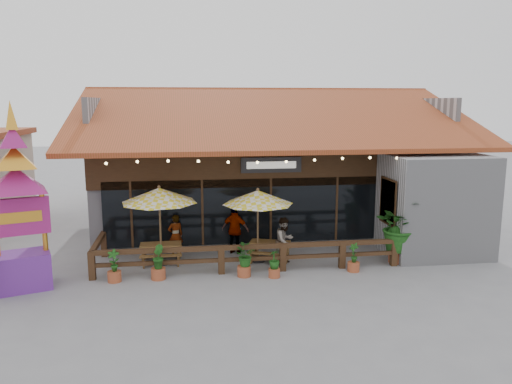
{
  "coord_description": "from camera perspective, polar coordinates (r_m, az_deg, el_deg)",
  "views": [
    {
      "loc": [
        -3.54,
        -15.8,
        5.4
      ],
      "look_at": [
        -1.1,
        1.5,
        2.27
      ],
      "focal_mm": 35.0,
      "sensor_mm": 36.0,
      "label": 1
    }
  ],
  "objects": [
    {
      "name": "picnic_table_left",
      "position": [
        17.46,
        -10.8,
        -6.51
      ],
      "size": [
        1.42,
        1.23,
        0.67
      ],
      "color": "brown",
      "rests_on": "ground"
    },
    {
      "name": "diner_b",
      "position": [
        16.96,
        3.28,
        -5.59
      ],
      "size": [
        0.99,
        0.97,
        1.61
      ],
      "primitive_type": "imported",
      "rotation": [
        0.0,
        0.0,
        0.67
      ],
      "color": "#362111",
      "rests_on": "ground"
    },
    {
      "name": "umbrella_right",
      "position": [
        16.84,
        0.21,
        -0.63
      ],
      "size": [
        2.43,
        2.43,
        2.58
      ],
      "color": "brown",
      "rests_on": "ground"
    },
    {
      "name": "patio_railing",
      "position": [
        16.31,
        -3.18,
        -6.94
      ],
      "size": [
        10.0,
        2.6,
        0.92
      ],
      "color": "#402B17",
      "rests_on": "ground"
    },
    {
      "name": "diner_c",
      "position": [
        18.09,
        -2.37,
        -4.32
      ],
      "size": [
        1.11,
        0.87,
        1.76
      ],
      "primitive_type": "imported",
      "rotation": [
        0.0,
        0.0,
        2.65
      ],
      "color": "#362111",
      "rests_on": "ground"
    },
    {
      "name": "planter_b",
      "position": [
        15.87,
        -11.14,
        -8.06
      ],
      "size": [
        0.45,
        0.48,
        1.09
      ],
      "color": "#9B492A",
      "rests_on": "ground"
    },
    {
      "name": "ground",
      "position": [
        17.07,
        4.4,
        -8.33
      ],
      "size": [
        100.0,
        100.0,
        0.0
      ],
      "primitive_type": "plane",
      "color": "gray",
      "rests_on": "ground"
    },
    {
      "name": "thai_sign_tower",
      "position": [
        15.74,
        -25.68,
        0.77
      ],
      "size": [
        2.77,
        2.77,
        5.89
      ],
      "color": "#682892",
      "rests_on": "ground"
    },
    {
      "name": "restaurant_building",
      "position": [
        22.95,
        1.57,
        2.14
      ],
      "size": [
        15.5,
        14.73,
        6.09
      ],
      "color": "#ADADB2",
      "rests_on": "ground"
    },
    {
      "name": "planter_e",
      "position": [
        16.61,
        11.1,
        -7.58
      ],
      "size": [
        0.39,
        0.4,
        0.95
      ],
      "color": "#9B492A",
      "rests_on": "ground"
    },
    {
      "name": "planter_a",
      "position": [
        15.98,
        -15.91,
        -8.39
      ],
      "size": [
        0.41,
        0.41,
        1.02
      ],
      "color": "#9B492A",
      "rests_on": "ground"
    },
    {
      "name": "tropical_plant",
      "position": [
        17.64,
        16.0,
        -3.89
      ],
      "size": [
        2.07,
        2.01,
        2.17
      ],
      "color": "#9B492A",
      "rests_on": "ground"
    },
    {
      "name": "umbrella_left",
      "position": [
        16.84,
        -11.0,
        -0.41
      ],
      "size": [
        3.06,
        3.06,
        2.72
      ],
      "color": "brown",
      "rests_on": "ground"
    },
    {
      "name": "picnic_table_right",
      "position": [
        17.41,
        1.6,
        -6.38
      ],
      "size": [
        1.69,
        1.58,
        0.66
      ],
      "color": "brown",
      "rests_on": "ground"
    },
    {
      "name": "planter_c",
      "position": [
        15.79,
        -1.38,
        -7.62
      ],
      "size": [
        0.83,
        0.82,
        1.04
      ],
      "color": "#9B492A",
      "rests_on": "ground"
    },
    {
      "name": "diner_a",
      "position": [
        18.06,
        -9.18,
        -4.91
      ],
      "size": [
        0.63,
        0.51,
        1.5
      ],
      "primitive_type": "imported",
      "rotation": [
        0.0,
        0.0,
        3.45
      ],
      "color": "#362111",
      "rests_on": "ground"
    },
    {
      "name": "planter_d",
      "position": [
        15.76,
        2.1,
        -8.25
      ],
      "size": [
        0.45,
        0.45,
        0.89
      ],
      "color": "#9B492A",
      "rests_on": "ground"
    }
  ]
}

